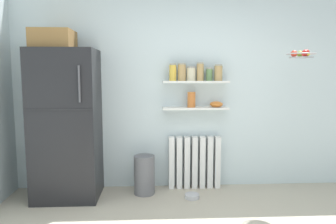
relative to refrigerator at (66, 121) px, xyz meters
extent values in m
cube|color=silver|center=(1.46, 0.37, 0.36)|extent=(7.04, 0.10, 2.60)
cube|color=black|center=(0.01, 0.00, -0.05)|extent=(0.75, 0.63, 1.79)
cube|color=#262628|center=(0.01, -0.32, 0.17)|extent=(0.74, 0.01, 0.01)
cylinder|color=#4C4C51|center=(0.25, -0.34, 0.45)|extent=(0.02, 0.02, 0.40)
cube|color=olive|center=(-0.11, 0.00, 0.95)|extent=(0.45, 0.44, 0.22)
cube|color=white|center=(1.28, 0.24, -0.60)|extent=(0.07, 0.12, 0.68)
cube|color=white|center=(1.38, 0.24, -0.60)|extent=(0.07, 0.12, 0.68)
cube|color=white|center=(1.48, 0.24, -0.60)|extent=(0.07, 0.12, 0.68)
cube|color=white|center=(1.59, 0.24, -0.60)|extent=(0.07, 0.12, 0.68)
cube|color=white|center=(1.69, 0.24, -0.60)|extent=(0.07, 0.12, 0.68)
cube|color=white|center=(1.79, 0.24, -0.60)|extent=(0.07, 0.12, 0.68)
cube|color=white|center=(1.89, 0.24, -0.60)|extent=(0.07, 0.12, 0.68)
cube|color=white|center=(1.59, 0.21, 0.12)|extent=(0.84, 0.22, 0.02)
cube|color=white|center=(1.59, 0.21, 0.46)|extent=(0.84, 0.22, 0.02)
cylinder|color=yellow|center=(1.29, 0.21, 0.57)|extent=(0.09, 0.09, 0.20)
cylinder|color=gray|center=(1.29, 0.21, 0.68)|extent=(0.08, 0.08, 0.02)
cylinder|color=tan|center=(1.41, 0.21, 0.57)|extent=(0.10, 0.10, 0.20)
cylinder|color=gray|center=(1.41, 0.21, 0.68)|extent=(0.09, 0.09, 0.02)
cylinder|color=beige|center=(1.53, 0.21, 0.55)|extent=(0.11, 0.11, 0.16)
cylinder|color=gray|center=(1.53, 0.21, 0.64)|extent=(0.10, 0.10, 0.02)
cylinder|color=tan|center=(1.64, 0.21, 0.58)|extent=(0.09, 0.09, 0.21)
cylinder|color=gray|center=(1.64, 0.21, 0.69)|extent=(0.08, 0.08, 0.02)
cylinder|color=#5B7F4C|center=(1.76, 0.21, 0.54)|extent=(0.08, 0.08, 0.15)
cylinder|color=gray|center=(1.76, 0.21, 0.63)|extent=(0.07, 0.07, 0.02)
cylinder|color=tan|center=(1.88, 0.21, 0.56)|extent=(0.10, 0.10, 0.19)
cylinder|color=gray|center=(1.88, 0.21, 0.67)|extent=(0.09, 0.09, 0.02)
cylinder|color=#CC7033|center=(1.53, 0.21, 0.23)|extent=(0.10, 0.10, 0.20)
ellipsoid|color=orange|center=(1.86, 0.21, 0.17)|extent=(0.17, 0.17, 0.07)
cylinder|color=slate|center=(0.93, 0.04, -0.70)|extent=(0.26, 0.26, 0.49)
cylinder|color=#B7B7BC|center=(1.51, -0.13, -0.92)|extent=(0.18, 0.18, 0.05)
torus|color=#B2B2B7|center=(2.73, -0.24, 0.78)|extent=(0.33, 0.33, 0.01)
cylinder|color=#A8A8AD|center=(2.73, -0.24, 0.74)|extent=(0.27, 0.27, 0.01)
sphere|color=red|center=(2.78, -0.25, 0.79)|extent=(0.08, 0.08, 0.08)
sphere|color=#7FAD38|center=(2.75, -0.17, 0.79)|extent=(0.08, 0.08, 0.08)
sphere|color=red|center=(2.65, -0.23, 0.79)|extent=(0.07, 0.07, 0.07)
sphere|color=red|center=(2.75, -0.29, 0.79)|extent=(0.08, 0.08, 0.08)
ellipsoid|color=yellow|center=(2.77, -0.27, 0.78)|extent=(0.04, 0.17, 0.05)
camera|label=1|loc=(1.03, -3.84, 0.56)|focal=34.13mm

